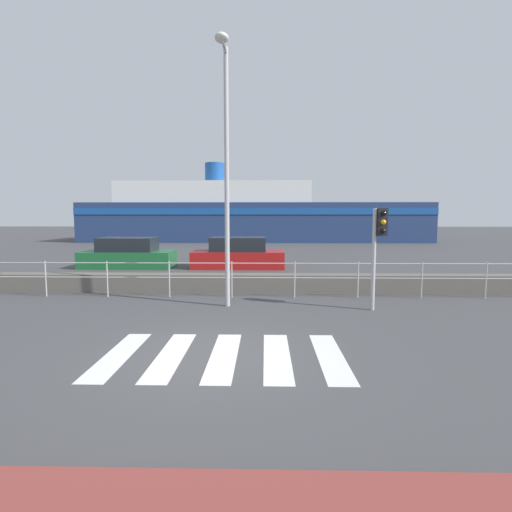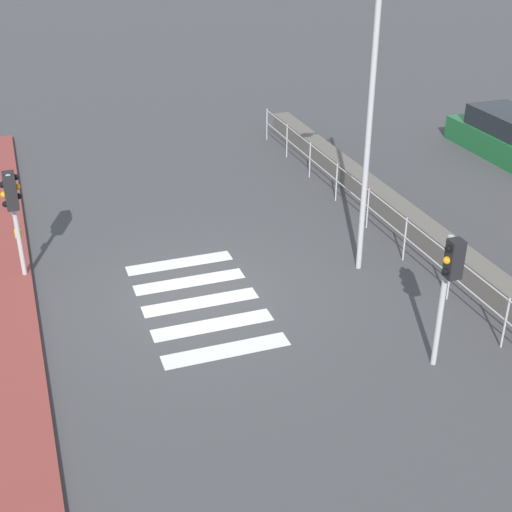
{
  "view_description": "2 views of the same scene",
  "coord_description": "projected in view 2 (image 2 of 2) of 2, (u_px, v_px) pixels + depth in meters",
  "views": [
    {
      "loc": [
        0.97,
        -6.53,
        2.36
      ],
      "look_at": [
        0.77,
        2.0,
        1.5
      ],
      "focal_mm": 28.0,
      "sensor_mm": 36.0,
      "label": 1
    },
    {
      "loc": [
        12.44,
        -3.03,
        7.64
      ],
      "look_at": [
        0.87,
        1.0,
        1.2
      ],
      "focal_mm": 50.0,
      "sensor_mm": 36.0,
      "label": 2
    }
  ],
  "objects": [
    {
      "name": "ground_plane",
      "position": [
        197.0,
        296.0,
        14.83
      ],
      "size": [
        160.0,
        160.0,
        0.0
      ],
      "primitive_type": "plane",
      "color": "#424244"
    },
    {
      "name": "streetlamp",
      "position": [
        362.0,
        91.0,
        14.0
      ],
      "size": [
        0.32,
        1.24,
        6.51
      ],
      "color": "#B2B2B5",
      "rests_on": "ground_plane"
    },
    {
      "name": "traffic_light_near",
      "position": [
        12.0,
        200.0,
        14.61
      ],
      "size": [
        0.58,
        0.41,
        2.41
      ],
      "color": "#B2B2B5",
      "rests_on": "ground_plane"
    },
    {
      "name": "harbor_fence",
      "position": [
        406.0,
        233.0,
        15.92
      ],
      "size": [
        18.21,
        0.04,
        1.05
      ],
      "color": "#B2B2B5",
      "rests_on": "ground_plane"
    },
    {
      "name": "parked_car_green",
      "position": [
        506.0,
        136.0,
        22.33
      ],
      "size": [
        4.11,
        1.76,
        1.37
      ],
      "color": "#1E6633",
      "rests_on": "ground_plane"
    },
    {
      "name": "crosswalk",
      "position": [
        200.0,
        302.0,
        14.61
      ],
      "size": [
        4.05,
        2.4,
        0.01
      ],
      "color": "silver",
      "rests_on": "ground_plane"
    },
    {
      "name": "traffic_light_far",
      "position": [
        449.0,
        275.0,
        11.79
      ],
      "size": [
        0.34,
        0.32,
        2.55
      ],
      "color": "#B2B2B5",
      "rests_on": "ground_plane"
    },
    {
      "name": "seawall",
      "position": [
        437.0,
        244.0,
        16.37
      ],
      "size": [
        20.19,
        0.55,
        0.55
      ],
      "color": "#605B54",
      "rests_on": "ground_plane"
    }
  ]
}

